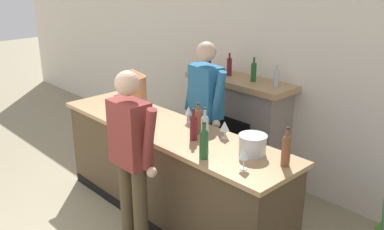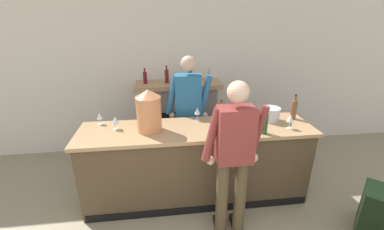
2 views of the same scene
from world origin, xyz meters
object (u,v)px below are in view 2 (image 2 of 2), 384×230
(wine_bottle_port_short, at_px, (240,115))
(wine_glass_by_dispenser, at_px, (238,111))
(wine_bottle_burgundy_dark, at_px, (294,108))
(wine_bottle_rose_blush, at_px, (265,122))
(potted_plant_corner, at_px, (301,139))
(ice_bucket_steel, at_px, (270,114))
(person_customer, at_px, (234,157))
(person_bartender, at_px, (189,112))
(fireplace_stone, at_px, (179,118))
(wine_glass_front_right, at_px, (100,117))
(wine_bottle_cabernet_heavy, at_px, (230,117))
(wine_glass_mid_counter, at_px, (115,120))
(wine_bottle_merlot_tall, at_px, (221,113))
(copper_dispenser, at_px, (149,111))
(wine_glass_front_left, at_px, (290,118))
(wine_glass_back_row, at_px, (197,111))

(wine_bottle_port_short, bearing_deg, wine_glass_by_dispenser, 80.72)
(wine_bottle_burgundy_dark, bearing_deg, wine_bottle_port_short, -168.83)
(wine_bottle_port_short, bearing_deg, wine_bottle_rose_blush, -46.42)
(potted_plant_corner, bearing_deg, wine_bottle_rose_blush, -136.48)
(wine_bottle_rose_blush, bearing_deg, ice_bucket_steel, 57.71)
(person_customer, height_order, person_bartender, person_bartender)
(wine_bottle_rose_blush, bearing_deg, fireplace_stone, 120.19)
(wine_bottle_port_short, bearing_deg, wine_glass_front_right, 170.67)
(fireplace_stone, relative_size, wine_bottle_cabernet_heavy, 5.07)
(ice_bucket_steel, relative_size, wine_glass_mid_counter, 1.50)
(wine_bottle_merlot_tall, bearing_deg, ice_bucket_steel, 0.78)
(wine_bottle_cabernet_heavy, bearing_deg, fireplace_stone, 112.26)
(wine_glass_mid_counter, distance_m, wine_glass_by_dispenser, 1.55)
(wine_bottle_merlot_tall, bearing_deg, wine_glass_mid_counter, -179.14)
(wine_bottle_burgundy_dark, relative_size, wine_glass_by_dispenser, 2.00)
(wine_bottle_cabernet_heavy, bearing_deg, wine_bottle_rose_blush, -31.47)
(copper_dispenser, bearing_deg, wine_bottle_cabernet_heavy, -1.72)
(wine_glass_mid_counter, bearing_deg, wine_bottle_cabernet_heavy, -5.01)
(person_customer, bearing_deg, wine_bottle_burgundy_dark, 37.54)
(copper_dispenser, distance_m, wine_glass_front_left, 1.69)
(potted_plant_corner, xyz_separation_m, person_customer, (-1.71, -1.58, 0.71))
(fireplace_stone, bearing_deg, wine_bottle_rose_blush, -59.81)
(wine_glass_by_dispenser, bearing_deg, wine_glass_front_right, 178.13)
(wine_glass_front_right, bearing_deg, ice_bucket_steel, -3.95)
(wine_bottle_merlot_tall, bearing_deg, person_bartender, 127.83)
(potted_plant_corner, xyz_separation_m, wine_glass_by_dispenser, (-1.42, -0.72, 0.86))
(copper_dispenser, relative_size, wine_bottle_cabernet_heavy, 1.65)
(person_customer, bearing_deg, fireplace_stone, 102.03)
(wine_bottle_rose_blush, distance_m, wine_glass_front_right, 2.01)
(wine_glass_front_left, xyz_separation_m, wine_glass_by_dispenser, (-0.54, 0.37, -0.02))
(potted_plant_corner, xyz_separation_m, wine_bottle_cabernet_heavy, (-1.59, -0.96, 0.88))
(person_customer, relative_size, wine_glass_back_row, 10.07)
(fireplace_stone, distance_m, copper_dispenser, 1.48)
(person_bartender, relative_size, wine_bottle_rose_blush, 5.52)
(person_customer, bearing_deg, wine_bottle_port_short, 68.27)
(wine_bottle_burgundy_dark, bearing_deg, person_bartender, 162.15)
(fireplace_stone, relative_size, copper_dispenser, 3.07)
(potted_plant_corner, height_order, copper_dispenser, copper_dispenser)
(ice_bucket_steel, xyz_separation_m, wine_bottle_burgundy_dark, (0.33, 0.02, 0.06))
(wine_glass_front_right, bearing_deg, person_customer, -31.94)
(wine_bottle_merlot_tall, bearing_deg, copper_dispenser, -172.84)
(potted_plant_corner, bearing_deg, person_bartender, -169.94)
(copper_dispenser, xyz_separation_m, ice_bucket_steel, (1.55, 0.12, -0.17))
(person_customer, xyz_separation_m, wine_glass_front_left, (0.83, 0.50, 0.17))
(person_bartender, bearing_deg, fireplace_stone, 97.33)
(wine_bottle_merlot_tall, relative_size, wine_glass_back_row, 1.76)
(ice_bucket_steel, relative_size, wine_bottle_cabernet_heavy, 0.81)
(wine_bottle_burgundy_dark, xyz_separation_m, wine_glass_front_right, (-2.50, 0.13, -0.05))
(wine_bottle_cabernet_heavy, relative_size, wine_glass_mid_counter, 1.84)
(fireplace_stone, height_order, person_customer, person_customer)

